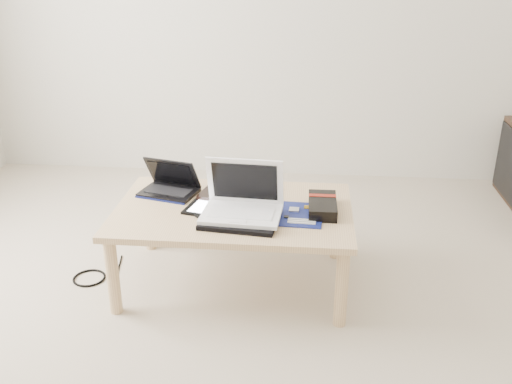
# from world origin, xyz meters

# --- Properties ---
(ground) EXTENTS (4.00, 4.00, 0.00)m
(ground) POSITION_xyz_m (0.00, 0.00, 0.00)
(ground) COLOR beige
(ground) RESTS_ON ground
(coffee_table) EXTENTS (1.10, 0.70, 0.40)m
(coffee_table) POSITION_xyz_m (-0.05, 0.49, 0.35)
(coffee_table) COLOR #D3B27F
(coffee_table) RESTS_ON ground
(book) EXTENTS (0.35, 0.31, 0.03)m
(book) POSITION_xyz_m (-0.06, 0.63, 0.41)
(book) COLOR black
(book) RESTS_ON coffee_table
(netbook) EXTENTS (0.31, 0.25, 0.18)m
(netbook) POSITION_xyz_m (-0.38, 0.64, 0.44)
(netbook) COLOR black
(netbook) RESTS_ON coffee_table
(tablet) EXTENTS (0.27, 0.23, 0.01)m
(tablet) POSITION_xyz_m (-0.14, 0.46, 0.41)
(tablet) COLOR black
(tablet) RESTS_ON coffee_table
(remote) EXTENTS (0.05, 0.19, 0.02)m
(remote) POSITION_xyz_m (0.11, 0.47, 0.41)
(remote) COLOR #B4B4B8
(remote) RESTS_ON coffee_table
(neoprene_sleeve) EXTENTS (0.36, 0.28, 0.02)m
(neoprene_sleeve) POSITION_xyz_m (0.00, 0.35, 0.41)
(neoprene_sleeve) COLOR black
(neoprene_sleeve) RESTS_ON coffee_table
(white_laptop) EXTENTS (0.36, 0.27, 0.25)m
(white_laptop) POSITION_xyz_m (0.01, 0.40, 0.47)
(white_laptop) COLOR white
(white_laptop) RESTS_ON neoprene_sleeve
(motherboard) EXTENTS (0.23, 0.28, 0.01)m
(motherboard) POSITION_xyz_m (0.26, 0.44, 0.40)
(motherboard) COLOR #0B134B
(motherboard) RESTS_ON coffee_table
(gpu_box) EXTENTS (0.13, 0.25, 0.06)m
(gpu_box) POSITION_xyz_m (0.37, 0.50, 0.43)
(gpu_box) COLOR black
(gpu_box) RESTS_ON coffee_table
(cable_coil) EXTENTS (0.13, 0.13, 0.01)m
(cable_coil) POSITION_xyz_m (-0.17, 0.41, 0.41)
(cable_coil) COLOR black
(cable_coil) RESTS_ON coffee_table
(floor_cable_coil) EXTENTS (0.20, 0.20, 0.01)m
(floor_cable_coil) POSITION_xyz_m (-0.77, 0.45, 0.01)
(floor_cable_coil) COLOR black
(floor_cable_coil) RESTS_ON ground
(floor_cable_trail) EXTENTS (0.07, 0.32, 0.01)m
(floor_cable_trail) POSITION_xyz_m (-0.65, 0.52, 0.00)
(floor_cable_trail) COLOR black
(floor_cable_trail) RESTS_ON ground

